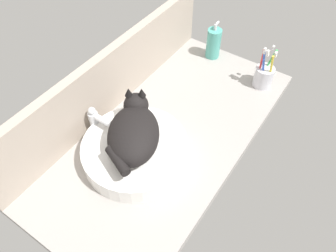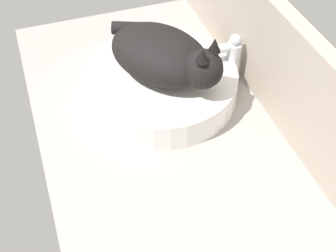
{
  "view_description": "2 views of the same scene",
  "coord_description": "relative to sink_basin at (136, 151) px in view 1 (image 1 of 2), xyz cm",
  "views": [
    {
      "loc": [
        -65.4,
        -44.69,
        95.36
      ],
      "look_at": [
        -5.96,
        -4.18,
        11.41
      ],
      "focal_mm": 35.0,
      "sensor_mm": 36.0,
      "label": 1
    },
    {
      "loc": [
        65.66,
        -23.67,
        76.28
      ],
      "look_at": [
        2.19,
        -1.7,
        8.1
      ],
      "focal_mm": 50.0,
      "sensor_mm": 36.0,
      "label": 2
    }
  ],
  "objects": [
    {
      "name": "ground_plane",
      "position": [
        16.07,
        -2.59,
        -5.43
      ],
      "size": [
        112.93,
        55.89,
        4.0
      ],
      "primitive_type": "cube",
      "color": "#9E9993"
    },
    {
      "name": "toothbrush_cup",
      "position": [
        60.15,
        -21.19,
        1.64
      ],
      "size": [
        7.89,
        7.89,
        18.7
      ],
      "color": "silver",
      "rests_on": "ground_plane"
    },
    {
      "name": "faucet",
      "position": [
        0.26,
        17.62,
        3.87
      ],
      "size": [
        3.6,
        11.82,
        13.6
      ],
      "color": "silver",
      "rests_on": "ground_plane"
    },
    {
      "name": "cat",
      "position": [
        1.1,
        0.82,
        9.19
      ],
      "size": [
        30.23,
        27.94,
        14.0
      ],
      "color": "black",
      "rests_on": "sink_basin"
    },
    {
      "name": "sink_basin",
      "position": [
        0.0,
        0.0,
        0.0
      ],
      "size": [
        36.93,
        36.93,
        6.87
      ],
      "primitive_type": "cylinder",
      "color": "white",
      "rests_on": "ground_plane"
    },
    {
      "name": "soap_dispenser",
      "position": [
        65.8,
        6.14,
        3.62
      ],
      "size": [
        6.47,
        6.47,
        17.21
      ],
      "color": "teal",
      "rests_on": "ground_plane"
    },
    {
      "name": "backsplash_panel",
      "position": [
        16.07,
        23.56,
        9.4
      ],
      "size": [
        112.93,
        3.6,
        25.66
      ],
      "primitive_type": "cube",
      "color": "#AD9E8E",
      "rests_on": "ground_plane"
    }
  ]
}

